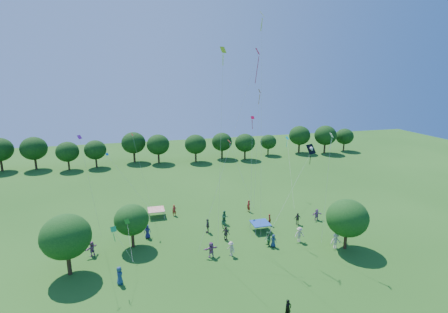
# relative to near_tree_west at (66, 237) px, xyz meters

# --- Properties ---
(near_tree_west) EXTENTS (4.79, 4.79, 6.22)m
(near_tree_west) POSITION_rel_near_tree_west_xyz_m (0.00, 0.00, 0.00)
(near_tree_west) COLOR #422B19
(near_tree_west) RESTS_ON ground
(near_tree_north) EXTENTS (3.86, 3.86, 5.08)m
(near_tree_north) POSITION_rel_near_tree_west_xyz_m (6.13, 4.10, -0.72)
(near_tree_north) COLOR #422B19
(near_tree_north) RESTS_ON ground
(near_tree_east) EXTENTS (4.62, 4.62, 5.78)m
(near_tree_east) POSITION_rel_near_tree_west_xyz_m (29.31, -2.48, -0.35)
(near_tree_east) COLOR #422B19
(near_tree_east) RESTS_ON ground
(treeline) EXTENTS (88.01, 8.77, 6.77)m
(treeline) POSITION_rel_near_tree_west_xyz_m (14.07, 41.45, 0.04)
(treeline) COLOR #422B19
(treeline) RESTS_ON ground
(tent_red_stripe) EXTENTS (2.20, 2.20, 1.10)m
(tent_red_stripe) POSITION_rel_near_tree_west_xyz_m (9.33, 12.02, -3.02)
(tent_red_stripe) COLOR red
(tent_red_stripe) RESTS_ON ground
(tent_blue) EXTENTS (2.20, 2.20, 1.10)m
(tent_blue) POSITION_rel_near_tree_west_xyz_m (21.62, 4.18, -3.02)
(tent_blue) COLOR #173F97
(tent_blue) RESTS_ON ground
(man_in_black) EXTENTS (0.67, 0.50, 1.62)m
(man_in_black) POSITION_rel_near_tree_west_xyz_m (18.14, -11.33, -3.24)
(man_in_black) COLOR black
(man_in_black) RESTS_ON ground
(crowd_person_0) EXTENTS (0.48, 0.88, 1.79)m
(crowd_person_0) POSITION_rel_near_tree_west_xyz_m (4.83, -2.99, -3.16)
(crowd_person_0) COLOR navy
(crowd_person_0) RESTS_ON ground
(crowd_person_1) EXTENTS (0.64, 0.47, 1.57)m
(crowd_person_1) POSITION_rel_near_tree_west_xyz_m (11.78, 11.68, -3.27)
(crowd_person_1) COLOR maroon
(crowd_person_1) RESTS_ON ground
(crowd_person_2) EXTENTS (0.87, 0.82, 1.58)m
(crowd_person_2) POSITION_rel_near_tree_west_xyz_m (17.41, 6.16, -3.26)
(crowd_person_2) COLOR #295F3E
(crowd_person_2) RESTS_ON ground
(crowd_person_3) EXTENTS (1.21, 0.63, 1.79)m
(crowd_person_3) POSITION_rel_near_tree_west_xyz_m (28.27, -2.17, -3.16)
(crowd_person_3) COLOR beige
(crowd_person_3) RESTS_ON ground
(crowd_person_4) EXTENTS (0.95, 0.45, 1.61)m
(crowd_person_4) POSITION_rel_near_tree_west_xyz_m (26.96, 4.67, -3.25)
(crowd_person_4) COLOR #3C3530
(crowd_person_4) RESTS_ON ground
(crowd_person_5) EXTENTS (1.47, 1.53, 1.68)m
(crowd_person_5) POSITION_rel_near_tree_west_xyz_m (1.80, 3.21, -3.21)
(crowd_person_5) COLOR #8A507F
(crowd_person_5) RESTS_ON ground
(crowd_person_6) EXTENTS (0.88, 0.55, 1.68)m
(crowd_person_6) POSITION_rel_near_tree_west_xyz_m (7.84, 5.89, -3.21)
(crowd_person_6) COLOR navy
(crowd_person_6) RESTS_ON ground
(crowd_person_7) EXTENTS (0.59, 0.73, 1.70)m
(crowd_person_7) POSITION_rel_near_tree_west_xyz_m (22.18, 10.32, -3.20)
(crowd_person_7) COLOR maroon
(crowd_person_7) RESTS_ON ground
(crowd_person_8) EXTENTS (0.50, 0.89, 1.76)m
(crowd_person_8) POSITION_rel_near_tree_west_xyz_m (21.04, 0.26, -3.17)
(crowd_person_8) COLOR #2A6334
(crowd_person_8) RESTS_ON ground
(crowd_person_9) EXTENTS (0.93, 1.18, 1.65)m
(crowd_person_9) POSITION_rel_near_tree_west_xyz_m (16.38, -0.70, -3.23)
(crowd_person_9) COLOR #BCAC96
(crowd_person_9) RESTS_ON ground
(crowd_person_10) EXTENTS (0.67, 1.14, 1.82)m
(crowd_person_10) POSITION_rel_near_tree_west_xyz_m (15.13, 5.41, -3.14)
(crowd_person_10) COLOR #403733
(crowd_person_10) RESTS_ON ground
(crowd_person_11) EXTENTS (1.49, 0.59, 1.57)m
(crowd_person_11) POSITION_rel_near_tree_west_xyz_m (30.12, 5.29, -3.27)
(crowd_person_11) COLOR #864F88
(crowd_person_11) RESTS_ON ground
(crowd_person_12) EXTENTS (0.84, 0.71, 1.49)m
(crowd_person_12) POSITION_rel_near_tree_west_xyz_m (21.61, -0.05, -3.30)
(crowd_person_12) COLOR navy
(crowd_person_12) RESTS_ON ground
(crowd_person_13) EXTENTS (0.39, 0.59, 1.55)m
(crowd_person_13) POSITION_rel_near_tree_west_xyz_m (23.36, 5.38, -3.28)
(crowd_person_13) COLOR maroon
(crowd_person_13) RESTS_ON ground
(crowd_person_14) EXTENTS (0.92, 0.51, 1.85)m
(crowd_person_14) POSITION_rel_near_tree_west_xyz_m (17.82, 7.25, -3.13)
(crowd_person_14) COLOR #295F3D
(crowd_person_14) RESTS_ON ground
(crowd_person_15) EXTENTS (1.21, 0.58, 1.82)m
(crowd_person_15) POSITION_rel_near_tree_west_xyz_m (25.03, 0.31, -3.14)
(crowd_person_15) COLOR beige
(crowd_person_15) RESTS_ON ground
(crowd_person_16) EXTENTS (1.04, 1.06, 1.75)m
(crowd_person_16) POSITION_rel_near_tree_west_xyz_m (16.80, 2.84, -3.18)
(crowd_person_16) COLOR #463E38
(crowd_person_16) RESTS_ON ground
(crowd_person_17) EXTENTS (1.70, 0.85, 1.74)m
(crowd_person_17) POSITION_rel_near_tree_west_xyz_m (14.24, -0.41, -3.18)
(crowd_person_17) COLOR #8A5082
(crowd_person_17) RESTS_ON ground
(pirate_kite) EXTENTS (8.41, 5.49, 9.48)m
(pirate_kite) POSITION_rel_near_tree_west_xyz_m (27.79, 3.82, 6.06)
(pirate_kite) COLOR black
(red_high_kite) EXTENTS (8.36, 5.61, 20.70)m
(red_high_kite) POSITION_rel_near_tree_west_xyz_m (19.40, 3.03, 14.14)
(red_high_kite) COLOR red
(small_kite_0) EXTENTS (2.08, 1.13, 10.69)m
(small_kite_0) POSITION_rel_near_tree_west_xyz_m (7.30, 11.16, 5.03)
(small_kite_0) COLOR red
(small_kite_1) EXTENTS (3.15, 2.83, 9.31)m
(small_kite_1) POSITION_rel_near_tree_west_xyz_m (19.78, 9.84, 4.68)
(small_kite_1) COLOR #FF350D
(small_kite_2) EXTENTS (0.62, 3.64, 20.23)m
(small_kite_2) POSITION_rel_near_tree_west_xyz_m (14.55, -3.82, 12.52)
(small_kite_2) COLOR #BCDF13
(small_kite_3) EXTENTS (1.85, 1.82, 4.72)m
(small_kite_3) POSITION_rel_near_tree_west_xyz_m (4.80, -3.15, 1.14)
(small_kite_3) COLOR green
(small_kite_4) EXTENTS (5.37, 2.60, 7.59)m
(small_kite_4) POSITION_rel_near_tree_west_xyz_m (4.84, 13.51, 2.55)
(small_kite_4) COLOR blue
(small_kite_5) EXTENTS (0.94, 4.36, 12.44)m
(small_kite_5) POSITION_rel_near_tree_west_xyz_m (2.22, 1.94, 6.06)
(small_kite_5) COLOR #661689
(small_kite_6) EXTENTS (0.49, 0.55, 12.15)m
(small_kite_6) POSITION_rel_near_tree_west_xyz_m (26.30, -2.78, 6.88)
(small_kite_6) COLOR silver
(small_kite_7) EXTENTS (3.12, 9.35, 8.24)m
(small_kite_7) POSITION_rel_near_tree_west_xyz_m (29.88, 14.44, 3.83)
(small_kite_7) COLOR #0DD1C9
(small_kite_8) EXTENTS (0.38, 0.29, 13.73)m
(small_kite_8) POSITION_rel_near_tree_west_xyz_m (18.93, 0.33, 7.05)
(small_kite_8) COLOR red
(small_kite_9) EXTENTS (0.47, 1.86, 16.13)m
(small_kite_9) POSITION_rel_near_tree_west_xyz_m (21.88, 6.52, 9.58)
(small_kite_9) COLOR orange
(small_kite_10) EXTENTS (1.79, 2.96, 23.33)m
(small_kite_10) POSITION_rel_near_tree_west_xyz_m (18.79, -2.37, 14.49)
(small_kite_10) COLOR #C1CC12
(small_kite_11) EXTENTS (0.70, 4.06, 2.94)m
(small_kite_11) POSITION_rel_near_tree_west_xyz_m (5.73, 1.84, -0.33)
(small_kite_11) COLOR #1D7916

